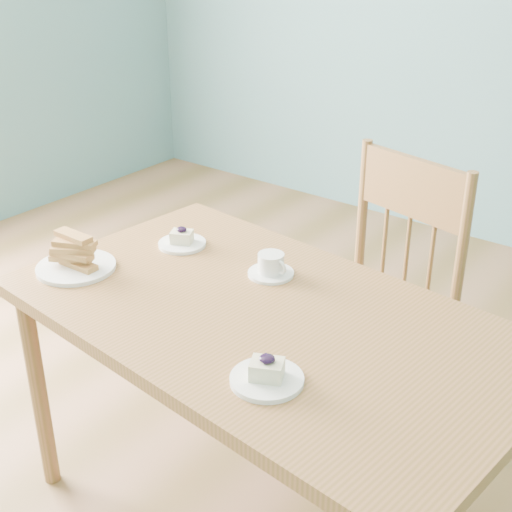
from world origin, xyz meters
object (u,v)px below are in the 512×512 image
cheesecake_plate_far (182,241)px  biscotti_plate (75,258)px  cheesecake_plate_near (267,375)px  coffee_cup (271,266)px  dining_chair (373,306)px  dining_table (266,337)px

cheesecake_plate_far → biscotti_plate: bearing=-113.6°
cheesecake_plate_near → coffee_cup: size_ratio=1.25×
dining_chair → cheesecake_plate_near: 0.84m
cheesecake_plate_far → biscotti_plate: biscotti_plate is taller
coffee_cup → dining_chair: bearing=80.8°
dining_table → cheesecake_plate_far: 0.48m
dining_chair → coffee_cup: 0.48m
cheesecake_plate_near → biscotti_plate: bearing=172.5°
dining_table → coffee_cup: (-0.11, 0.17, 0.10)m
cheesecake_plate_near → biscotti_plate: (-0.74, 0.10, 0.02)m
cheesecake_plate_near → coffee_cup: 0.50m
dining_table → biscotti_plate: size_ratio=6.39×
dining_table → biscotti_plate: bearing=-161.3°
dining_chair → cheesecake_plate_far: size_ratio=6.75×
dining_table → cheesecake_plate_far: (-0.44, 0.16, 0.09)m
dining_chair → biscotti_plate: dining_chair is taller
cheesecake_plate_far → biscotti_plate: size_ratio=0.65×
coffee_cup → biscotti_plate: bearing=-136.6°
biscotti_plate → dining_chair: bearing=49.5°
cheesecake_plate_near → cheesecake_plate_far: bearing=147.2°
dining_chair → cheesecake_plate_near: (0.16, -0.78, 0.25)m
dining_table → cheesecake_plate_near: size_ratio=8.82×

